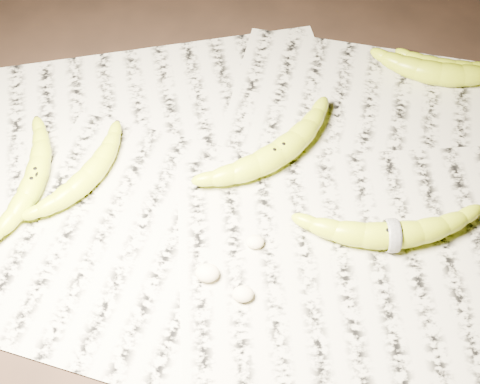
{
  "coord_description": "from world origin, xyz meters",
  "views": [
    {
      "loc": [
        -0.01,
        -0.53,
        0.82
      ],
      "look_at": [
        -0.02,
        0.01,
        0.05
      ],
      "focal_mm": 50.0,
      "sensor_mm": 36.0,
      "label": 1
    }
  ],
  "objects_px": {
    "banana_center": "(278,152)",
    "banana_upper_a": "(454,67)",
    "banana_taped": "(392,234)",
    "banana_left_a": "(34,178)",
    "banana_upper_b": "(440,72)",
    "banana_left_b": "(87,176)"
  },
  "relations": [
    {
      "from": "banana_center",
      "to": "banana_left_b",
      "type": "bearing_deg",
      "value": 150.11
    },
    {
      "from": "banana_left_a",
      "to": "banana_upper_b",
      "type": "relative_size",
      "value": 1.03
    },
    {
      "from": "banana_taped",
      "to": "banana_center",
      "type": "bearing_deg",
      "value": 134.03
    },
    {
      "from": "banana_left_a",
      "to": "banana_upper_b",
      "type": "xyz_separation_m",
      "value": [
        0.63,
        0.23,
        0.0
      ]
    },
    {
      "from": "banana_left_a",
      "to": "banana_upper_a",
      "type": "bearing_deg",
      "value": -62.96
    },
    {
      "from": "banana_center",
      "to": "banana_taped",
      "type": "bearing_deg",
      "value": -81.18
    },
    {
      "from": "banana_left_b",
      "to": "banana_upper_a",
      "type": "xyz_separation_m",
      "value": [
        0.58,
        0.24,
        -0.0
      ]
    },
    {
      "from": "banana_left_b",
      "to": "banana_center",
      "type": "relative_size",
      "value": 0.8
    },
    {
      "from": "banana_left_a",
      "to": "banana_left_b",
      "type": "relative_size",
      "value": 1.11
    },
    {
      "from": "banana_center",
      "to": "banana_taped",
      "type": "relative_size",
      "value": 0.96
    },
    {
      "from": "banana_upper_b",
      "to": "banana_left_b",
      "type": "bearing_deg",
      "value": -148.17
    },
    {
      "from": "banana_left_b",
      "to": "banana_center",
      "type": "bearing_deg",
      "value": -48.07
    },
    {
      "from": "banana_left_a",
      "to": "banana_upper_a",
      "type": "height_order",
      "value": "banana_left_a"
    },
    {
      "from": "banana_upper_a",
      "to": "banana_upper_b",
      "type": "xyz_separation_m",
      "value": [
        -0.03,
        -0.02,
        0.0
      ]
    },
    {
      "from": "banana_taped",
      "to": "banana_upper_b",
      "type": "bearing_deg",
      "value": 65.91
    },
    {
      "from": "banana_upper_b",
      "to": "banana_left_a",
      "type": "bearing_deg",
      "value": -150.15
    },
    {
      "from": "banana_upper_b",
      "to": "banana_taped",
      "type": "bearing_deg",
      "value": -99.96
    },
    {
      "from": "banana_upper_a",
      "to": "banana_upper_b",
      "type": "relative_size",
      "value": 0.85
    },
    {
      "from": "banana_left_a",
      "to": "banana_upper_b",
      "type": "height_order",
      "value": "banana_upper_b"
    },
    {
      "from": "banana_center",
      "to": "banana_upper_a",
      "type": "bearing_deg",
      "value": -6.79
    },
    {
      "from": "banana_taped",
      "to": "banana_upper_a",
      "type": "bearing_deg",
      "value": 62.76
    },
    {
      "from": "banana_center",
      "to": "banana_upper_b",
      "type": "height_order",
      "value": "banana_center"
    }
  ]
}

